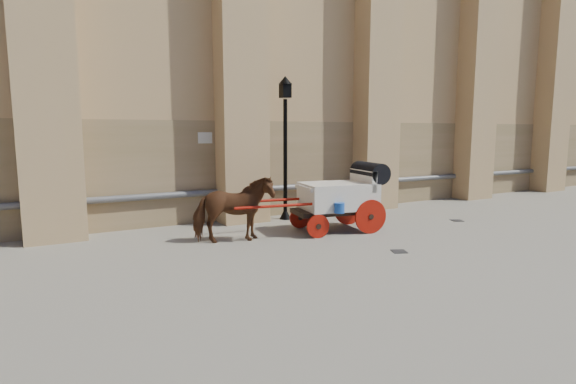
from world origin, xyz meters
TOP-DOWN VIEW (x-y plane):
  - ground at (0.00, 0.00)m, footprint 90.00×90.00m
  - horse at (-2.18, 1.34)m, footprint 2.04×1.21m
  - carriage at (0.93, 1.18)m, footprint 4.33×1.73m
  - street_lamp at (0.29, 3.31)m, footprint 0.40×0.40m
  - drain_grate_near at (0.76, -1.26)m, footprint 0.42×0.42m
  - drain_grate_far at (4.73, 0.59)m, footprint 0.42×0.42m

SIDE VIEW (x-z plane):
  - ground at x=0.00m, z-range 0.00..0.00m
  - drain_grate_near at x=0.76m, z-range 0.00..0.01m
  - drain_grate_far at x=4.73m, z-range 0.00..0.01m
  - horse at x=-2.18m, z-range 0.00..1.61m
  - carriage at x=0.93m, z-range 0.07..1.92m
  - street_lamp at x=0.29m, z-range 0.15..4.47m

